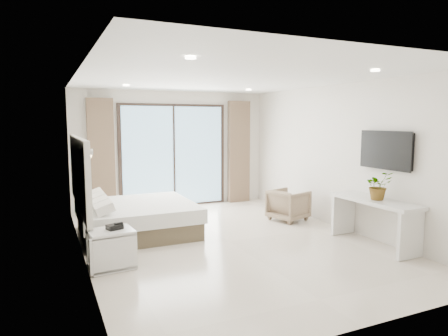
{
  "coord_description": "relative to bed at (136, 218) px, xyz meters",
  "views": [
    {
      "loc": [
        -2.77,
        -5.9,
        2.01
      ],
      "look_at": [
        0.09,
        0.4,
        1.2
      ],
      "focal_mm": 32.0,
      "sensor_mm": 36.0,
      "label": 1
    }
  ],
  "objects": [
    {
      "name": "phone",
      "position": [
        -0.61,
        -1.52,
        0.28
      ],
      "size": [
        0.24,
        0.21,
        0.07
      ],
      "primitive_type": "cube",
      "rotation": [
        0.0,
        0.0,
        0.32
      ],
      "color": "black",
      "rests_on": "nightstand"
    },
    {
      "name": "nightstand",
      "position": [
        -0.66,
        -1.53,
        -0.02
      ],
      "size": [
        0.63,
        0.53,
        0.53
      ],
      "rotation": [
        0.0,
        0.0,
        0.09
      ],
      "color": "silver",
      "rests_on": "ground"
    },
    {
      "name": "room_shell",
      "position": [
        1.13,
        -0.26,
        1.29
      ],
      "size": [
        4.62,
        6.22,
        2.72
      ],
      "color": "silver",
      "rests_on": "ground"
    },
    {
      "name": "bed",
      "position": [
        0.0,
        0.0,
        0.0
      ],
      "size": [
        1.97,
        1.87,
        0.69
      ],
      "color": "brown",
      "rests_on": "ground"
    },
    {
      "name": "console_desk",
      "position": [
        3.37,
        -2.26,
        0.27
      ],
      "size": [
        0.5,
        1.6,
        0.77
      ],
      "color": "silver",
      "rests_on": "ground"
    },
    {
      "name": "armchair",
      "position": [
        3.05,
        -0.27,
        0.05
      ],
      "size": [
        0.8,
        0.82,
        0.69
      ],
      "primitive_type": "imported",
      "rotation": [
        0.0,
        0.0,
        1.87
      ],
      "color": "#8F815E",
      "rests_on": "ground"
    },
    {
      "name": "plant",
      "position": [
        3.37,
        -2.32,
        0.66
      ],
      "size": [
        0.49,
        0.53,
        0.35
      ],
      "primitive_type": "imported",
      "rotation": [
        0.0,
        0.0,
        -0.21
      ],
      "color": "#33662D",
      "rests_on": "console_desk"
    },
    {
      "name": "ground",
      "position": [
        1.33,
        -1.1,
        -0.29
      ],
      "size": [
        6.2,
        6.2,
        0.0
      ],
      "primitive_type": "plane",
      "color": "beige",
      "rests_on": "ground"
    }
  ]
}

